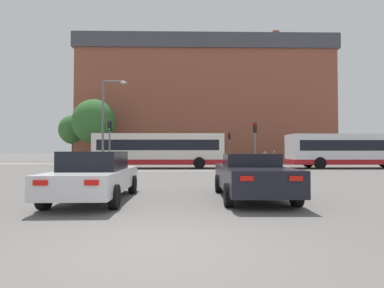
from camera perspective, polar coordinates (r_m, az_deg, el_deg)
The scene contains 17 objects.
ground_plane at distance 4.95m, azimuth -6.14°, elevation -18.93°, with size 400.00×400.00×0.00m, color #605E5B.
stop_line_strip at distance 22.72m, azimuth -2.08°, elevation -5.15°, with size 9.11×0.30×0.01m, color silver.
far_pavement at distance 35.84m, azimuth -1.69°, elevation -3.77°, with size 70.12×2.50×0.01m, color gray.
brick_civic_building at distance 46.89m, azimuth 2.29°, elevation 7.58°, with size 36.08×13.56×19.38m.
car_saloon_left at distance 9.62m, azimuth -17.91°, elevation -5.73°, with size 2.05×4.70×1.49m.
car_roadster_right at distance 9.71m, azimuth 11.27°, elevation -5.95°, with size 2.09×4.64×1.41m.
bus_crossing_lead at distance 26.79m, azimuth -6.25°, elevation -1.10°, with size 11.34×2.71×3.04m.
bus_crossing_trailing at distance 30.21m, azimuth 28.38°, elevation -1.01°, with size 11.50×2.73×3.00m.
traffic_light_far_right at distance 35.84m, azimuth 7.12°, elevation 0.23°, with size 0.26×0.31×3.69m.
traffic_light_near_right at distance 24.24m, azimuth 11.91°, elevation 1.15°, with size 0.26×0.31×3.77m.
traffic_light_near_left at distance 24.04m, azimuth -15.43°, elevation 1.33°, with size 0.26×0.31×3.86m.
street_lamp_junction at distance 24.29m, azimuth -15.88°, elevation 5.37°, with size 1.90×0.36×7.12m.
pedestrian_waiting at distance 36.54m, azimuth 15.37°, elevation -2.25°, with size 0.44×0.44×1.58m.
pedestrian_walking_east at distance 37.76m, azimuth 13.74°, elevation -2.22°, with size 0.46×0.38×1.59m.
pedestrian_walking_west at distance 36.93m, azimuth -15.54°, elevation -2.13°, with size 0.26×0.42×1.69m.
tree_by_building at distance 43.22m, azimuth -21.68°, elevation 2.55°, with size 3.75×3.75×6.38m.
tree_kerbside at distance 37.86m, azimuth -18.13°, elevation 4.05°, with size 5.11×5.11×7.74m.
Camera 1 is at (0.42, -4.71, 1.49)m, focal length 28.00 mm.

